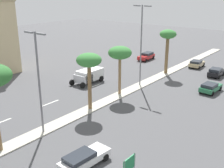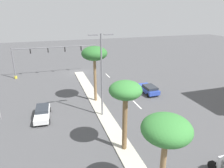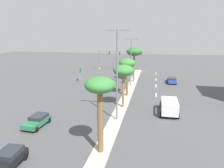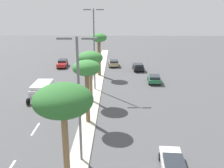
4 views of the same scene
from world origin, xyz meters
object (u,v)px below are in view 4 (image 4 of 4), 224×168
palm_tree_rear (63,103)px  sedan_black_near (138,67)px  sedan_green_inboard (154,79)px  sedan_tan_far (114,63)px  palm_tree_near (90,59)px  palm_tree_mid (99,40)px  street_lamp_left (79,92)px  sedan_white_trailing (173,165)px  street_lamp_mid (94,44)px  palm_tree_center (87,70)px  sedan_red_leading (62,63)px  box_truck (42,90)px

palm_tree_rear → sedan_black_near: size_ratio=2.02×
palm_tree_rear → sedan_green_inboard: size_ratio=1.96×
sedan_tan_far → palm_tree_near: bearing=-97.7°
palm_tree_rear → palm_tree_mid: bearing=89.9°
street_lamp_left → sedan_white_trailing: street_lamp_left is taller
street_lamp_mid → sedan_white_trailing: 22.55m
palm_tree_center → street_lamp_left: size_ratio=0.68×
palm_tree_rear → sedan_green_inboard: palm_tree_rear is taller
sedan_white_trailing → sedan_red_leading: (-15.53, 35.16, 0.07)m
sedan_black_near → sedan_white_trailing: (0.07, -32.18, -0.06)m
palm_tree_rear → sedan_tan_far: (2.58, 38.83, -6.25)m
palm_tree_near → sedan_green_inboard: size_ratio=1.63×
sedan_white_trailing → sedan_red_leading: sedan_red_leading is taller
sedan_black_near → box_truck: size_ratio=0.73×
sedan_tan_far → sedan_red_leading: 10.62m
street_lamp_mid → box_truck: 9.87m
street_lamp_left → sedan_green_inboard: bearing=67.7°
street_lamp_mid → sedan_white_trailing: size_ratio=2.52×
sedan_tan_far → box_truck: box_truck is taller
sedan_black_near → street_lamp_left: bearing=-103.3°
street_lamp_left → sedan_red_leading: bearing=103.8°
palm_tree_near → palm_tree_mid: (0.26, 13.07, 0.58)m
palm_tree_mid → sedan_red_leading: bearing=139.8°
palm_tree_center → palm_tree_near: 6.32m
street_lamp_left → sedan_tan_far: bearing=86.1°
box_truck → palm_tree_rear: bearing=-69.8°
sedan_white_trailing → box_truck: (-14.62, 16.33, 0.47)m
palm_tree_center → sedan_tan_far: (2.54, 26.87, -5.19)m
sedan_white_trailing → sedan_green_inboard: bearing=85.5°
palm_tree_mid → street_lamp_left: (0.18, -26.71, -0.32)m
box_truck → sedan_green_inboard: bearing=24.9°
sedan_red_leading → box_truck: bearing=-87.2°
palm_tree_mid → street_lamp_left: size_ratio=0.74×
sedan_tan_far → sedan_black_near: bearing=-36.7°
palm_tree_center → sedan_tan_far: bearing=84.6°
palm_tree_center → sedan_tan_far: 27.48m
street_lamp_mid → sedan_black_near: 15.34m
palm_tree_near → palm_tree_mid: 13.09m
palm_tree_rear → palm_tree_mid: size_ratio=1.06×
palm_tree_rear → street_lamp_mid: size_ratio=0.68×
sedan_red_leading → box_truck: 18.86m
street_lamp_mid → box_truck: (-7.01, -3.98, -5.69)m
street_lamp_mid → sedan_green_inboard: bearing=21.2°
sedan_black_near → sedan_white_trailing: 32.18m
sedan_black_near → box_truck: bearing=-132.6°
palm_tree_rear → palm_tree_mid: 31.35m
sedan_black_near → box_truck: box_truck is taller
palm_tree_mid → sedan_white_trailing: 29.83m
palm_tree_rear → palm_tree_near: bearing=90.6°
palm_tree_center → street_lamp_left: bearing=-88.4°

